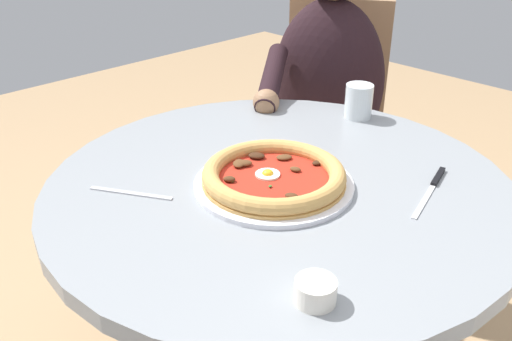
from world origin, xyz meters
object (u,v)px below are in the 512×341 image
object	(u,v)px
dining_table	(278,240)
ramekin_capers	(315,290)
water_glass	(358,103)
steak_knife	(434,184)
diner_person	(323,146)
fork_utensil	(131,193)
pizza_on_plate	(274,177)
cafe_chair_diner	(331,113)

from	to	relation	value
dining_table	ramekin_capers	world-z (taller)	ramekin_capers
water_glass	ramekin_capers	xyz separation A→B (m)	(-0.61, -0.37, -0.02)
water_glass	steak_knife	xyz separation A→B (m)	(-0.19, -0.32, -0.03)
diner_person	steak_knife	bearing A→B (deg)	-123.60
fork_utensil	pizza_on_plate	bearing A→B (deg)	-38.22
dining_table	ramekin_capers	xyz separation A→B (m)	(-0.22, -0.28, 0.16)
dining_table	steak_knife	xyz separation A→B (m)	(0.20, -0.23, 0.15)
fork_utensil	cafe_chair_diner	world-z (taller)	cafe_chair_diner
pizza_on_plate	dining_table	bearing A→B (deg)	17.90
steak_knife	cafe_chair_diner	world-z (taller)	cafe_chair_diner
dining_table	water_glass	bearing A→B (deg)	13.33
water_glass	cafe_chair_diner	world-z (taller)	cafe_chair_diner
pizza_on_plate	water_glass	distance (m)	0.42
dining_table	steak_knife	distance (m)	0.34
diner_person	cafe_chair_diner	bearing A→B (deg)	29.87
pizza_on_plate	ramekin_capers	size ratio (longest dim) A/B	5.14
pizza_on_plate	ramekin_capers	bearing A→B (deg)	-126.16
cafe_chair_diner	steak_knife	bearing A→B (deg)	-128.04
steak_knife	fork_utensil	xyz separation A→B (m)	(-0.44, 0.39, -0.00)
pizza_on_plate	diner_person	size ratio (longest dim) A/B	0.28
ramekin_capers	fork_utensil	xyz separation A→B (m)	(-0.02, 0.45, -0.02)
pizza_on_plate	water_glass	xyz separation A→B (m)	(0.41, 0.10, 0.02)
pizza_on_plate	fork_utensil	bearing A→B (deg)	141.78
dining_table	fork_utensil	world-z (taller)	fork_utensil
dining_table	diner_person	distance (m)	0.68
ramekin_capers	steak_knife	bearing A→B (deg)	7.20
dining_table	fork_utensil	xyz separation A→B (m)	(-0.24, 0.16, 0.15)
pizza_on_plate	steak_knife	world-z (taller)	pizza_on_plate
steak_knife	diner_person	bearing A→B (deg)	56.40
steak_knife	ramekin_capers	distance (m)	0.43
pizza_on_plate	cafe_chair_diner	distance (m)	0.87
dining_table	diner_person	size ratio (longest dim) A/B	0.83
dining_table	diner_person	world-z (taller)	diner_person
pizza_on_plate	cafe_chair_diner	bearing A→B (deg)	30.17
ramekin_capers	fork_utensil	world-z (taller)	ramekin_capers
dining_table	cafe_chair_diner	distance (m)	0.82
steak_knife	fork_utensil	distance (m)	0.59
water_glass	pizza_on_plate	bearing A→B (deg)	-166.41
pizza_on_plate	fork_utensil	xyz separation A→B (m)	(-0.22, 0.17, -0.02)
dining_table	steak_knife	bearing A→B (deg)	-48.49
dining_table	cafe_chair_diner	world-z (taller)	cafe_chair_diner
fork_utensil	diner_person	world-z (taller)	diner_person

